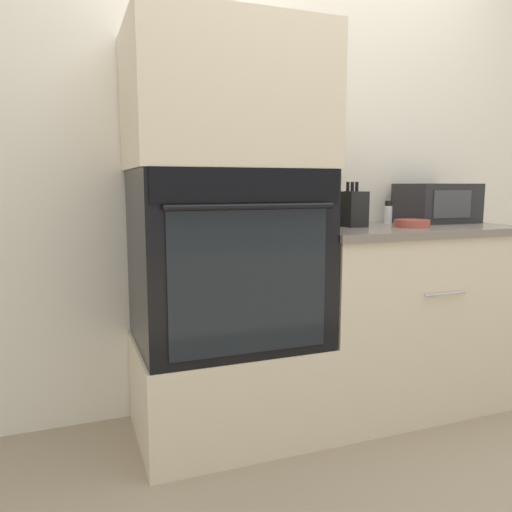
{
  "coord_description": "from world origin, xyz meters",
  "views": [
    {
      "loc": [
        -1.03,
        -1.73,
        1.1
      ],
      "look_at": [
        -0.29,
        0.21,
        0.81
      ],
      "focal_mm": 35.0,
      "sensor_mm": 36.0,
      "label": 1
    }
  ],
  "objects_px": {
    "bowl": "(412,223)",
    "knife_block": "(352,209)",
    "wall_oven": "(227,257)",
    "microwave": "(437,203)",
    "condiment_jar_near": "(327,215)",
    "condiment_jar_mid": "(342,217)",
    "condiment_jar_far": "(388,213)"
  },
  "relations": [
    {
      "from": "wall_oven",
      "to": "microwave",
      "type": "relative_size",
      "value": 2.04
    },
    {
      "from": "microwave",
      "to": "knife_block",
      "type": "height_order",
      "value": "knife_block"
    },
    {
      "from": "condiment_jar_mid",
      "to": "condiment_jar_far",
      "type": "bearing_deg",
      "value": -16.71
    },
    {
      "from": "condiment_jar_mid",
      "to": "wall_oven",
      "type": "bearing_deg",
      "value": -164.69
    },
    {
      "from": "condiment_jar_far",
      "to": "bowl",
      "type": "bearing_deg",
      "value": -91.27
    },
    {
      "from": "knife_block",
      "to": "bowl",
      "type": "height_order",
      "value": "knife_block"
    },
    {
      "from": "condiment_jar_far",
      "to": "condiment_jar_mid",
      "type": "bearing_deg",
      "value": 163.29
    },
    {
      "from": "knife_block",
      "to": "condiment_jar_near",
      "type": "xyz_separation_m",
      "value": [
        -0.05,
        0.15,
        -0.04
      ]
    },
    {
      "from": "wall_oven",
      "to": "microwave",
      "type": "xyz_separation_m",
      "value": [
        1.21,
        0.12,
        0.21
      ]
    },
    {
      "from": "wall_oven",
      "to": "knife_block",
      "type": "distance_m",
      "value": 0.68
    },
    {
      "from": "condiment_jar_near",
      "to": "knife_block",
      "type": "bearing_deg",
      "value": -72.03
    },
    {
      "from": "condiment_jar_far",
      "to": "microwave",
      "type": "bearing_deg",
      "value": 0.58
    },
    {
      "from": "bowl",
      "to": "microwave",
      "type": "bearing_deg",
      "value": 32.79
    },
    {
      "from": "bowl",
      "to": "wall_oven",
      "type": "bearing_deg",
      "value": 174.83
    },
    {
      "from": "condiment_jar_near",
      "to": "wall_oven",
      "type": "bearing_deg",
      "value": -161.26
    },
    {
      "from": "bowl",
      "to": "knife_block",
      "type": "bearing_deg",
      "value": 152.01
    },
    {
      "from": "microwave",
      "to": "knife_block",
      "type": "xyz_separation_m",
      "value": [
        -0.56,
        -0.07,
        -0.02
      ]
    },
    {
      "from": "bowl",
      "to": "condiment_jar_mid",
      "type": "distance_m",
      "value": 0.35
    },
    {
      "from": "bowl",
      "to": "condiment_jar_near",
      "type": "height_order",
      "value": "condiment_jar_near"
    },
    {
      "from": "knife_block",
      "to": "microwave",
      "type": "bearing_deg",
      "value": 6.77
    },
    {
      "from": "condiment_jar_near",
      "to": "condiment_jar_mid",
      "type": "bearing_deg",
      "value": -14.21
    },
    {
      "from": "condiment_jar_near",
      "to": "condiment_jar_far",
      "type": "height_order",
      "value": "condiment_jar_far"
    },
    {
      "from": "condiment_jar_near",
      "to": "condiment_jar_mid",
      "type": "relative_size",
      "value": 1.27
    },
    {
      "from": "wall_oven",
      "to": "condiment_jar_near",
      "type": "xyz_separation_m",
      "value": [
        0.6,
        0.2,
        0.16
      ]
    },
    {
      "from": "wall_oven",
      "to": "condiment_jar_mid",
      "type": "height_order",
      "value": "wall_oven"
    },
    {
      "from": "wall_oven",
      "to": "condiment_jar_near",
      "type": "height_order",
      "value": "wall_oven"
    },
    {
      "from": "condiment_jar_far",
      "to": "wall_oven",
      "type": "bearing_deg",
      "value": -172.72
    },
    {
      "from": "wall_oven",
      "to": "condiment_jar_mid",
      "type": "xyz_separation_m",
      "value": [
        0.67,
        0.18,
        0.15
      ]
    },
    {
      "from": "microwave",
      "to": "condiment_jar_near",
      "type": "xyz_separation_m",
      "value": [
        -0.61,
        0.08,
        -0.06
      ]
    },
    {
      "from": "microwave",
      "to": "condiment_jar_mid",
      "type": "distance_m",
      "value": 0.54
    },
    {
      "from": "knife_block",
      "to": "condiment_jar_near",
      "type": "bearing_deg",
      "value": 107.97
    },
    {
      "from": "microwave",
      "to": "condiment_jar_near",
      "type": "distance_m",
      "value": 0.62
    }
  ]
}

